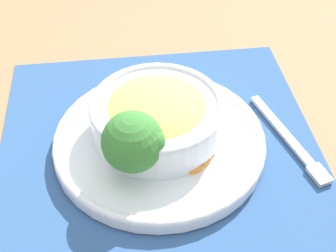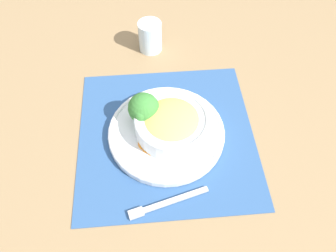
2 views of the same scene
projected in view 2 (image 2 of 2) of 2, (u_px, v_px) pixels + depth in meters
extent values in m
plane|color=#8C704C|center=(166.00, 136.00, 0.82)|extent=(4.00, 4.00, 0.00)
cube|color=#2D5184|center=(166.00, 135.00, 0.82)|extent=(0.47, 0.47, 0.00)
cylinder|color=silver|center=(166.00, 133.00, 0.81)|extent=(0.29, 0.29, 0.02)
torus|color=silver|center=(166.00, 131.00, 0.81)|extent=(0.29, 0.29, 0.01)
cylinder|color=silver|center=(172.00, 126.00, 0.79)|extent=(0.18, 0.18, 0.05)
torus|color=silver|center=(172.00, 120.00, 0.77)|extent=(0.18, 0.18, 0.01)
ellipsoid|color=#E0B75B|center=(172.00, 123.00, 0.78)|extent=(0.15, 0.15, 0.05)
cylinder|color=#84AD5B|center=(145.00, 118.00, 0.82)|extent=(0.03, 0.03, 0.02)
sphere|color=#387A33|center=(144.00, 108.00, 0.79)|extent=(0.08, 0.08, 0.08)
sphere|color=#387A33|center=(141.00, 114.00, 0.77)|extent=(0.03, 0.03, 0.03)
sphere|color=#387A33|center=(146.00, 101.00, 0.79)|extent=(0.03, 0.03, 0.03)
cylinder|color=orange|center=(146.00, 143.00, 0.78)|extent=(0.04, 0.04, 0.01)
cylinder|color=orange|center=(149.00, 147.00, 0.78)|extent=(0.04, 0.04, 0.01)
cylinder|color=orange|center=(154.00, 149.00, 0.77)|extent=(0.04, 0.04, 0.01)
cylinder|color=silver|center=(150.00, 36.00, 0.97)|extent=(0.07, 0.07, 0.09)
cylinder|color=silver|center=(150.00, 41.00, 0.99)|extent=(0.06, 0.06, 0.06)
cube|color=#B7B7BC|center=(170.00, 202.00, 0.71)|extent=(0.04, 0.18, 0.01)
cube|color=#B7B7BC|center=(136.00, 213.00, 0.70)|extent=(0.03, 0.04, 0.01)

